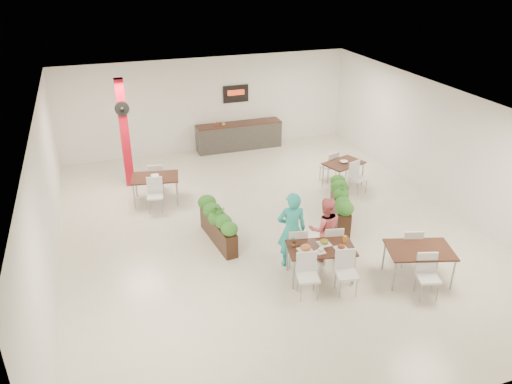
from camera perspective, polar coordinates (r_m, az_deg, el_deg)
The scene contains 12 objects.
ground at distance 12.70m, azimuth 1.29°, elevation -4.11°, with size 12.00×12.00×0.00m, color beige.
room_shell at distance 11.83m, azimuth 1.39°, elevation 4.34°, with size 10.10×12.10×3.22m.
red_column at distance 14.90m, azimuth -14.80°, elevation 6.58°, with size 0.40×0.41×3.20m.
service_counter at distance 17.69m, azimuth -1.96°, elevation 6.50°, with size 3.00×0.64×2.20m.
main_table at distance 10.64m, azimuth 7.36°, elevation -6.83°, with size 1.53×1.83×0.92m.
diner_man at distance 10.87m, azimuth 4.09°, elevation -4.34°, with size 0.65×0.43×1.78m, color teal.
diner_woman at distance 11.23m, azimuth 7.85°, elevation -4.22°, with size 0.74×0.57×1.52m, color #F76E74.
planter_left at distance 11.92m, azimuth -4.38°, elevation -3.57°, with size 0.56×1.84×0.96m.
planter_right at distance 12.98m, azimuth 9.64°, elevation -1.26°, with size 1.02×1.94×1.07m.
side_table_a at distance 14.03m, azimuth -11.44°, elevation 1.29°, with size 1.39×1.67×0.92m.
side_table_b at distance 14.91m, azimuth 9.97°, elevation 2.89°, with size 1.33×1.67×0.92m.
side_table_c at distance 11.04m, azimuth 18.16°, elevation -6.71°, with size 1.54×1.67×0.92m.
Camera 1 is at (-3.84, -10.32, 6.33)m, focal length 35.00 mm.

